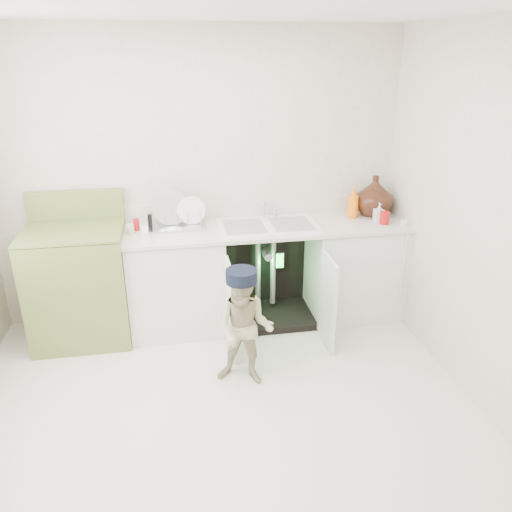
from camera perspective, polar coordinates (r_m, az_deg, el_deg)
The scene contains 5 objects.
ground at distance 3.60m, azimuth -3.86°, elevation -17.20°, with size 3.50×3.50×0.00m, color beige.
room_shell at distance 2.96m, azimuth -4.48°, elevation 1.73°, with size 6.00×5.50×1.26m.
counter_run at distance 4.45m, azimuth 1.81°, elevation -1.56°, with size 2.44×1.02×1.26m.
avocado_stove at distance 4.40m, azimuth -19.47°, elevation -2.91°, with size 0.78×0.65×1.22m.
repair_worker at distance 3.61m, azimuth -1.29°, elevation -8.17°, with size 0.67×0.79×0.90m.
Camera 1 is at (-0.25, -2.76, 2.30)m, focal length 35.00 mm.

